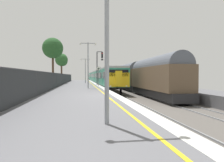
{
  "coord_description": "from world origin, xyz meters",
  "views": [
    {
      "loc": [
        -2.18,
        -15.24,
        1.48
      ],
      "look_at": [
        1.38,
        8.52,
        0.87
      ],
      "focal_mm": 32.5,
      "sensor_mm": 36.0,
      "label": 1
    }
  ],
  "objects_px": {
    "speed_limit_sign": "(99,74)",
    "platform_lamp_mid": "(88,61)",
    "freight_train_adjacent_track": "(139,76)",
    "signal_gantry": "(99,64)",
    "platform_lamp_far": "(85,68)",
    "platform_lamp_near": "(107,23)",
    "background_tree_left": "(62,60)",
    "background_tree_centre": "(53,49)",
    "commuter_train_at_platform": "(98,77)"
  },
  "relations": [
    {
      "from": "speed_limit_sign",
      "to": "platform_lamp_mid",
      "type": "xyz_separation_m",
      "value": [
        -1.67,
        -5.07,
        1.44
      ]
    },
    {
      "from": "freight_train_adjacent_track",
      "to": "signal_gantry",
      "type": "bearing_deg",
      "value": 137.59
    },
    {
      "from": "freight_train_adjacent_track",
      "to": "platform_lamp_mid",
      "type": "height_order",
      "value": "platform_lamp_mid"
    },
    {
      "from": "platform_lamp_mid",
      "to": "platform_lamp_far",
      "type": "relative_size",
      "value": 1.08
    },
    {
      "from": "platform_lamp_mid",
      "to": "platform_lamp_far",
      "type": "xyz_separation_m",
      "value": [
        0.0,
        18.25,
        -0.21
      ]
    },
    {
      "from": "platform_lamp_near",
      "to": "background_tree_left",
      "type": "relative_size",
      "value": 0.71
    },
    {
      "from": "freight_train_adjacent_track",
      "to": "speed_limit_sign",
      "type": "xyz_separation_m",
      "value": [
        -5.85,
        0.82,
        0.3
      ]
    },
    {
      "from": "signal_gantry",
      "to": "platform_lamp_far",
      "type": "relative_size",
      "value": 1.09
    },
    {
      "from": "freight_train_adjacent_track",
      "to": "platform_lamp_near",
      "type": "bearing_deg",
      "value": -108.48
    },
    {
      "from": "signal_gantry",
      "to": "background_tree_left",
      "type": "bearing_deg",
      "value": 110.87
    },
    {
      "from": "platform_lamp_near",
      "to": "platform_lamp_far",
      "type": "height_order",
      "value": "platform_lamp_near"
    },
    {
      "from": "background_tree_left",
      "to": "background_tree_centre",
      "type": "bearing_deg",
      "value": -91.72
    },
    {
      "from": "commuter_train_at_platform",
      "to": "platform_lamp_near",
      "type": "distance_m",
      "value": 49.18
    },
    {
      "from": "background_tree_left",
      "to": "commuter_train_at_platform",
      "type": "bearing_deg",
      "value": 4.98
    },
    {
      "from": "signal_gantry",
      "to": "platform_lamp_mid",
      "type": "xyz_separation_m",
      "value": [
        -2.02,
        -9.27,
        -0.2
      ]
    },
    {
      "from": "signal_gantry",
      "to": "platform_lamp_mid",
      "type": "height_order",
      "value": "signal_gantry"
    },
    {
      "from": "platform_lamp_mid",
      "to": "speed_limit_sign",
      "type": "bearing_deg",
      "value": 71.78
    },
    {
      "from": "platform_lamp_near",
      "to": "platform_lamp_mid",
      "type": "distance_m",
      "value": 18.25
    },
    {
      "from": "background_tree_left",
      "to": "speed_limit_sign",
      "type": "bearing_deg",
      "value": -73.16
    },
    {
      "from": "speed_limit_sign",
      "to": "background_tree_left",
      "type": "distance_m",
      "value": 26.27
    },
    {
      "from": "background_tree_left",
      "to": "freight_train_adjacent_track",
      "type": "bearing_deg",
      "value": -62.5
    },
    {
      "from": "platform_lamp_mid",
      "to": "background_tree_left",
      "type": "height_order",
      "value": "background_tree_left"
    },
    {
      "from": "signal_gantry",
      "to": "platform_lamp_near",
      "type": "height_order",
      "value": "signal_gantry"
    },
    {
      "from": "freight_train_adjacent_track",
      "to": "platform_lamp_near",
      "type": "distance_m",
      "value": 23.77
    },
    {
      "from": "speed_limit_sign",
      "to": "platform_lamp_far",
      "type": "xyz_separation_m",
      "value": [
        -1.67,
        13.18,
        1.23
      ]
    },
    {
      "from": "platform_lamp_near",
      "to": "platform_lamp_far",
      "type": "distance_m",
      "value": 36.49
    },
    {
      "from": "platform_lamp_mid",
      "to": "background_tree_centre",
      "type": "xyz_separation_m",
      "value": [
        -6.26,
        16.93,
        3.56
      ]
    },
    {
      "from": "freight_train_adjacent_track",
      "to": "background_tree_centre",
      "type": "xyz_separation_m",
      "value": [
        -13.77,
        12.69,
        5.3
      ]
    },
    {
      "from": "platform_lamp_near",
      "to": "background_tree_left",
      "type": "bearing_deg",
      "value": 96.94
    },
    {
      "from": "platform_lamp_near",
      "to": "background_tree_centre",
      "type": "bearing_deg",
      "value": 100.09
    },
    {
      "from": "background_tree_left",
      "to": "platform_lamp_far",
      "type": "bearing_deg",
      "value": -63.39
    },
    {
      "from": "platform_lamp_mid",
      "to": "platform_lamp_far",
      "type": "height_order",
      "value": "platform_lamp_mid"
    },
    {
      "from": "platform_lamp_near",
      "to": "background_tree_centre",
      "type": "distance_m",
      "value": 35.92
    },
    {
      "from": "platform_lamp_mid",
      "to": "platform_lamp_far",
      "type": "bearing_deg",
      "value": 90.0
    },
    {
      "from": "signal_gantry",
      "to": "background_tree_left",
      "type": "relative_size",
      "value": 0.76
    },
    {
      "from": "commuter_train_at_platform",
      "to": "speed_limit_sign",
      "type": "distance_m",
      "value": 25.78
    },
    {
      "from": "freight_train_adjacent_track",
      "to": "commuter_train_at_platform",
      "type": "bearing_deg",
      "value": 98.58
    },
    {
      "from": "commuter_train_at_platform",
      "to": "background_tree_centre",
      "type": "distance_m",
      "value": 17.82
    },
    {
      "from": "commuter_train_at_platform",
      "to": "signal_gantry",
      "type": "height_order",
      "value": "signal_gantry"
    },
    {
      "from": "platform_lamp_far",
      "to": "background_tree_centre",
      "type": "distance_m",
      "value": 7.42
    },
    {
      "from": "commuter_train_at_platform",
      "to": "speed_limit_sign",
      "type": "xyz_separation_m",
      "value": [
        -1.85,
        -25.71,
        0.53
      ]
    },
    {
      "from": "commuter_train_at_platform",
      "to": "platform_lamp_mid",
      "type": "xyz_separation_m",
      "value": [
        -3.51,
        -30.77,
        1.97
      ]
    },
    {
      "from": "freight_train_adjacent_track",
      "to": "background_tree_left",
      "type": "relative_size",
      "value": 3.7
    },
    {
      "from": "commuter_train_at_platform",
      "to": "signal_gantry",
      "type": "distance_m",
      "value": 21.67
    },
    {
      "from": "platform_lamp_mid",
      "to": "freight_train_adjacent_track",
      "type": "bearing_deg",
      "value": 29.46
    },
    {
      "from": "commuter_train_at_platform",
      "to": "freight_train_adjacent_track",
      "type": "height_order",
      "value": "freight_train_adjacent_track"
    },
    {
      "from": "speed_limit_sign",
      "to": "commuter_train_at_platform",
      "type": "bearing_deg",
      "value": 85.89
    },
    {
      "from": "commuter_train_at_platform",
      "to": "platform_lamp_far",
      "type": "height_order",
      "value": "platform_lamp_far"
    },
    {
      "from": "signal_gantry",
      "to": "platform_lamp_near",
      "type": "relative_size",
      "value": 1.07
    },
    {
      "from": "platform_lamp_near",
      "to": "platform_lamp_far",
      "type": "bearing_deg",
      "value": 90.0
    }
  ]
}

